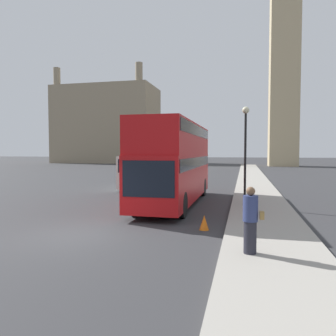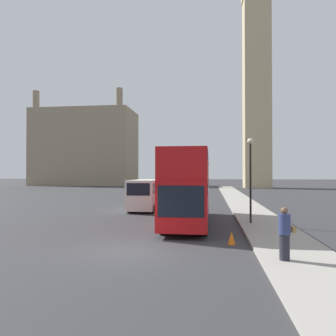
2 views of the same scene
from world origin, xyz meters
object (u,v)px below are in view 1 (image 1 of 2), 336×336
clock_tower (285,1)px  white_van (142,171)px  red_double_decker_bus (175,160)px  street_lamp (245,139)px  pedestrian (251,220)px

clock_tower → white_van: bearing=-109.3°
clock_tower → red_double_decker_bus: size_ratio=5.87×
white_van → street_lamp: 10.73m
red_double_decker_bus → street_lamp: bearing=-2.5°
clock_tower → pedestrian: size_ratio=34.10×
red_double_decker_bus → pedestrian: 9.56m
red_double_decker_bus → white_van: (-4.09, 6.83, -1.10)m
clock_tower → street_lamp: clock_tower is taller
red_double_decker_bus → white_van: size_ratio=1.80×
street_lamp → pedestrian: bearing=-89.1°
red_double_decker_bus → street_lamp: size_ratio=2.08×
pedestrian → street_lamp: 8.82m
white_van → pedestrian: size_ratio=3.22×
white_van → street_lamp: street_lamp is taller
red_double_decker_bus → pedestrian: red_double_decker_bus is taller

